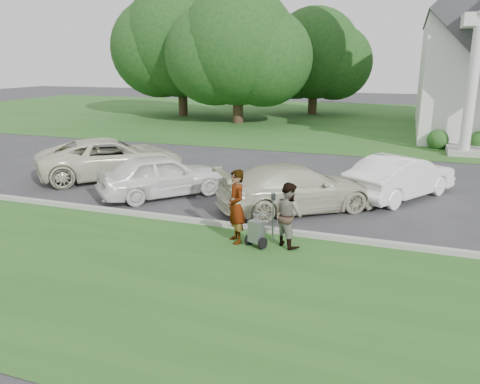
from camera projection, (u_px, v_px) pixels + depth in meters
The scene contains 15 objects.
ground at pixel (241, 237), 12.36m from camera, with size 120.00×120.00×0.00m, color #333335.
grass_strip at pixel (192, 286), 9.64m from camera, with size 80.00×7.00×0.01m, color #245B1F.
church_lawn at pixel (355, 120), 36.85m from camera, with size 80.00×30.00×0.01m, color #245B1F.
curb at pixel (247, 227), 12.84m from camera, with size 80.00×0.18×0.15m, color #9E9E93.
tree_left at pixel (238, 52), 33.51m from camera, with size 10.63×8.40×9.71m.
tree_far at pixel (181, 45), 38.01m from camera, with size 11.64×9.20×10.73m.
tree_back at pixel (314, 58), 39.57m from camera, with size 9.61×7.60×8.89m.
striping_cart at pixel (256, 232), 11.57m from camera, with size 0.75×1.08×0.93m.
person_left at pixel (236, 207), 11.74m from camera, with size 0.69×0.45×1.89m, color #999999.
person_right at pixel (288, 215), 11.54m from camera, with size 0.79×0.62×1.63m, color #999999.
parking_meter_near at pixel (273, 212), 11.71m from camera, with size 0.10×0.09×1.33m.
car_a at pixel (112, 158), 18.49m from camera, with size 2.58×5.61×1.56m, color beige.
car_b at pixel (162, 175), 15.90m from camera, with size 1.74×4.32×1.47m, color white.
car_c at pixel (296, 188), 14.36m from camera, with size 2.01×4.94×1.43m, color beige.
car_d at pixel (401, 177), 15.72m from camera, with size 1.54×4.42×1.46m, color white.
Camera 1 is at (3.87, -10.92, 4.49)m, focal length 35.00 mm.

